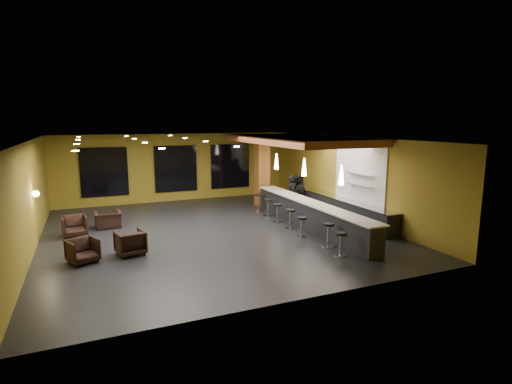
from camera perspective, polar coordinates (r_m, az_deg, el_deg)
name	(u,v)px	position (r m, az deg, el deg)	size (l,w,h in m)	color
floor	(213,232)	(15.41, -6.15, -5.77)	(12.00, 13.00, 0.10)	black
ceiling	(211,138)	(14.83, -6.41, 7.73)	(12.00, 13.00, 0.10)	black
wall_back	(175,167)	(21.31, -11.44, 3.45)	(12.00, 0.10, 3.50)	olive
wall_front	(297,229)	(9.08, 5.93, -5.29)	(12.00, 0.10, 3.50)	olive
wall_left	(28,198)	(14.50, -29.80, -0.77)	(0.10, 13.00, 3.50)	olive
wall_right	(346,177)	(17.72, 12.79, 2.08)	(0.10, 13.00, 3.50)	olive
wood_soffit	(294,140)	(17.32, 5.49, 7.46)	(3.60, 8.00, 0.28)	#B25F34
window_left	(104,172)	(20.79, -20.86, 2.69)	(2.20, 0.06, 2.40)	black
window_center	(176,169)	(21.21, -11.37, 3.29)	(2.20, 0.06, 2.40)	black
window_right	(230,166)	(22.02, -3.70, 3.71)	(2.20, 0.06, 2.40)	black
tile_backsplash	(359,174)	(16.84, 14.56, 2.45)	(0.06, 3.20, 2.40)	white
bar_counter	(310,215)	(15.82, 7.67, -3.32)	(0.60, 8.00, 1.00)	black
bar_top	(310,202)	(15.71, 7.71, -1.46)	(0.78, 8.10, 0.05)	silver
prep_counter	(344,210)	(17.32, 12.51, -2.53)	(0.70, 6.00, 0.86)	black
prep_top	(345,200)	(17.23, 12.57, -1.06)	(0.72, 6.00, 0.03)	silver
wall_shelf_lower	(359,185)	(16.65, 14.54, 0.98)	(0.30, 1.50, 0.03)	silver
wall_shelf_upper	(360,174)	(16.59, 14.61, 2.51)	(0.30, 1.50, 0.03)	silver
column	(262,170)	(19.63, 0.87, 3.09)	(0.60, 0.60, 3.50)	brown
wall_sconce	(36,194)	(14.96, -28.96, -0.21)	(0.22, 0.22, 0.22)	#FFE5B2
pendant_0	(341,175)	(13.84, 12.08, 2.41)	(0.20, 0.20, 0.70)	white
pendant_1	(304,167)	(15.93, 6.90, 3.55)	(0.20, 0.20, 0.70)	white
pendant_2	(276,161)	(18.12, 2.94, 4.40)	(0.20, 0.20, 0.70)	white
staff_a	(292,194)	(18.46, 5.19, -0.24)	(0.62, 0.40, 1.69)	black
staff_b	(295,193)	(18.76, 5.66, -0.19)	(0.79, 0.61, 1.62)	black
staff_c	(298,192)	(19.06, 6.09, 0.06)	(0.82, 0.53, 1.68)	black
armchair_a	(83,251)	(13.00, -23.52, -7.70)	(0.78, 0.80, 0.73)	black
armchair_b	(130,243)	(13.23, -17.53, -6.91)	(0.82, 0.85, 0.77)	black
armchair_c	(75,226)	(16.00, -24.50, -4.45)	(0.81, 0.84, 0.76)	black
armchair_d	(108,220)	(16.76, -20.39, -3.74)	(0.99, 0.86, 0.64)	black
bar_stool_0	(341,241)	(12.73, 12.01, -6.84)	(0.39, 0.39, 0.76)	silver
bar_stool_1	(328,232)	(13.54, 10.30, -5.59)	(0.41, 0.41, 0.82)	silver
bar_stool_2	(301,224)	(14.52, 6.51, -4.59)	(0.38, 0.38, 0.75)	silver
bar_stool_3	(290,216)	(15.56, 4.92, -3.50)	(0.40, 0.40, 0.78)	silver
bar_stool_4	(277,210)	(16.51, 3.07, -2.66)	(0.40, 0.40, 0.79)	silver
bar_stool_5	(268,205)	(17.52, 1.74, -1.92)	(0.39, 0.39, 0.78)	silver
bar_stool_6	(259,200)	(18.53, 0.38, -1.19)	(0.41, 0.41, 0.81)	silver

